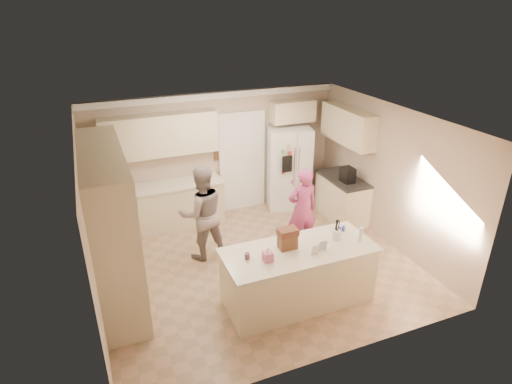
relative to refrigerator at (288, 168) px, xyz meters
name	(u,v)px	position (x,y,z in m)	size (l,w,h in m)	color
floor	(258,266)	(-1.52, -1.97, -0.91)	(5.20, 4.60, 0.02)	tan
ceiling	(259,120)	(-1.52, -1.97, 1.71)	(5.20, 4.60, 0.02)	white
wall_back	(216,154)	(-1.52, 0.34, 0.40)	(5.20, 0.02, 2.60)	#BCA690
wall_front	(333,277)	(-1.52, -4.28, 0.40)	(5.20, 0.02, 2.60)	#BCA690
wall_left	(89,228)	(-4.13, -1.97, 0.40)	(0.02, 4.60, 2.60)	#BCA690
wall_right	(390,176)	(1.09, -1.97, 0.40)	(0.02, 4.60, 2.60)	#BCA690
crown_back	(215,96)	(-1.52, 0.29, 1.63)	(5.20, 0.08, 0.12)	white
pantry_bank	(111,225)	(-3.82, -1.77, 0.28)	(0.60, 2.60, 2.35)	beige
back_base_cab	(168,207)	(-2.67, 0.03, -0.46)	(2.20, 0.60, 0.88)	beige
back_countertop	(166,186)	(-2.67, 0.02, 0.00)	(2.24, 0.63, 0.04)	beige
back_upper_cab	(160,135)	(-2.67, 0.15, 1.00)	(2.20, 0.35, 0.80)	beige
doorway_opening	(242,163)	(-0.97, 0.31, 0.15)	(0.90, 0.06, 2.10)	black
doorway_casing	(242,163)	(-0.97, 0.27, 0.15)	(1.02, 0.03, 2.22)	white
wall_frame_upper	(217,143)	(-1.50, 0.30, 0.65)	(0.15, 0.02, 0.20)	brown
wall_frame_lower	(218,156)	(-1.50, 0.30, 0.38)	(0.15, 0.02, 0.20)	brown
refrigerator	(288,168)	(0.00, 0.00, 0.00)	(0.90, 0.70, 1.80)	white
fridge_seam	(296,174)	(0.00, -0.35, 0.00)	(0.01, 0.02, 1.78)	gray
fridge_dispenser	(287,164)	(-0.22, -0.37, 0.25)	(0.22, 0.03, 0.35)	black
fridge_handle_l	(294,167)	(-0.05, -0.37, 0.15)	(0.02, 0.02, 0.85)	silver
fridge_handle_r	(299,167)	(0.05, -0.37, 0.15)	(0.02, 0.02, 0.85)	silver
over_fridge_cab	(293,111)	(0.13, 0.15, 1.20)	(0.95, 0.35, 0.45)	beige
right_base_cab	(342,199)	(0.78, -0.97, -0.46)	(0.60, 1.20, 0.88)	beige
right_countertop	(343,179)	(0.77, -0.97, 0.00)	(0.63, 1.24, 0.04)	#2D2B28
right_upper_cab	(348,126)	(0.90, -0.77, 1.05)	(0.35, 1.50, 0.70)	beige
coffee_maker	(348,175)	(0.73, -1.17, 0.17)	(0.22, 0.28, 0.30)	black
island_base	(298,277)	(-1.32, -3.07, -0.46)	(2.20, 0.90, 0.88)	beige
island_top	(299,251)	(-1.32, -3.07, 0.00)	(2.28, 0.96, 0.05)	beige
utensil_crock	(336,235)	(-0.67, -3.02, 0.10)	(0.13, 0.13, 0.15)	white
tissue_box	(268,256)	(-1.87, -3.17, 0.10)	(0.13, 0.13, 0.14)	#CE6393
tissue_plume	(268,250)	(-1.87, -3.17, 0.20)	(0.08, 0.08, 0.08)	white
dollhouse_body	(287,241)	(-1.47, -2.97, 0.14)	(0.26, 0.18, 0.22)	brown
dollhouse_roof	(288,232)	(-1.47, -2.97, 0.30)	(0.28, 0.20, 0.10)	#592D1E
jam_jar	(247,256)	(-2.12, -3.02, 0.07)	(0.07, 0.07, 0.09)	#59263F
greeting_card_a	(315,249)	(-1.17, -3.27, 0.11)	(0.12, 0.01, 0.16)	white
greeting_card_b	(323,245)	(-1.02, -3.22, 0.11)	(0.12, 0.01, 0.16)	silver
water_bottle	(361,235)	(-0.37, -3.22, 0.14)	(0.07, 0.07, 0.24)	silver
shaker_salt	(340,229)	(-0.50, -2.85, 0.07)	(0.05, 0.05, 0.09)	#3D40A6
shaker_pepper	(344,228)	(-0.43, -2.85, 0.07)	(0.05, 0.05, 0.09)	#3D40A6
teen_boy	(202,213)	(-2.31, -1.32, -0.03)	(0.84, 0.66, 1.74)	gray
teen_girl	(302,209)	(-0.54, -1.68, -0.12)	(0.57, 0.38, 1.57)	#B33D6B
fridge_magnets	(296,174)	(0.00, -0.36, 0.00)	(0.76, 0.02, 1.44)	tan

